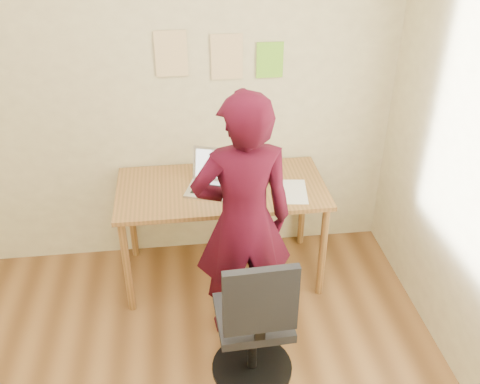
{
  "coord_description": "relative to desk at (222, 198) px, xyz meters",
  "views": [
    {
      "loc": [
        0.22,
        -1.7,
        2.57
      ],
      "look_at": [
        0.56,
        0.95,
        0.95
      ],
      "focal_mm": 40.0,
      "sensor_mm": 36.0,
      "label": 1
    }
  ],
  "objects": [
    {
      "name": "room",
      "position": [
        -0.48,
        -1.38,
        0.7
      ],
      "size": [
        3.58,
        3.58,
        2.78
      ],
      "color": "brown",
      "rests_on": "ground"
    },
    {
      "name": "desk",
      "position": [
        0.0,
        0.0,
        0.0
      ],
      "size": [
        1.4,
        0.7,
        0.74
      ],
      "color": "#9B6935",
      "rests_on": "ground"
    },
    {
      "name": "laptop",
      "position": [
        -0.05,
        -0.01,
        0.14
      ],
      "size": [
        0.41,
        0.39,
        0.24
      ],
      "rotation": [
        0.0,
        0.0,
        -0.32
      ],
      "color": "silver",
      "rests_on": "desk"
    },
    {
      "name": "paper_sheet",
      "position": [
        0.44,
        -0.12,
        0.09
      ],
      "size": [
        0.26,
        0.34,
        0.0
      ],
      "primitive_type": "cube",
      "rotation": [
        0.0,
        0.0,
        -0.14
      ],
      "color": "white",
      "rests_on": "desk"
    },
    {
      "name": "phone",
      "position": [
        0.17,
        -0.21,
        0.09
      ],
      "size": [
        0.13,
        0.14,
        0.01
      ],
      "rotation": [
        0.0,
        0.0,
        0.61
      ],
      "color": "black",
      "rests_on": "desk"
    },
    {
      "name": "wall_note_left",
      "position": [
        -0.28,
        0.36,
        0.89
      ],
      "size": [
        0.21,
        0.0,
        0.3
      ],
      "primitive_type": "cube",
      "color": "#EFC98F",
      "rests_on": "room"
    },
    {
      "name": "wall_note_mid",
      "position": [
        0.08,
        0.36,
        0.86
      ],
      "size": [
        0.21,
        0.0,
        0.3
      ],
      "primitive_type": "cube",
      "color": "#EFC98F",
      "rests_on": "room"
    },
    {
      "name": "wall_note_right",
      "position": [
        0.37,
        0.36,
        0.83
      ],
      "size": [
        0.18,
        0.0,
        0.24
      ],
      "primitive_type": "cube",
      "color": "#7DD630",
      "rests_on": "room"
    },
    {
      "name": "office_chair",
      "position": [
        0.09,
        -0.97,
        -0.26
      ],
      "size": [
        0.48,
        0.48,
        0.92
      ],
      "rotation": [
        0.0,
        0.0,
        0.04
      ],
      "color": "black",
      "rests_on": "ground"
    },
    {
      "name": "person",
      "position": [
        0.08,
        -0.54,
        0.16
      ],
      "size": [
        0.61,
        0.42,
        1.62
      ],
      "primitive_type": "imported",
      "rotation": [
        0.0,
        0.0,
        3.2
      ],
      "color": "#3B0817",
      "rests_on": "ground"
    }
  ]
}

